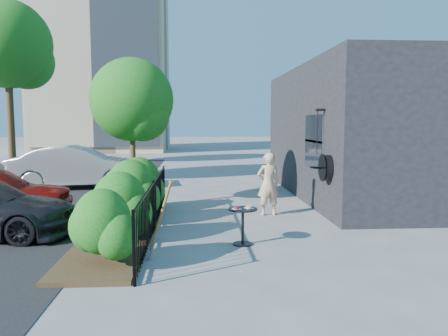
{
  "coord_description": "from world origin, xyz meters",
  "views": [
    {
      "loc": [
        -0.64,
        -9.01,
        2.3
      ],
      "look_at": [
        0.06,
        1.47,
        1.2
      ],
      "focal_mm": 35.0,
      "sensor_mm": 36.0,
      "label": 1
    }
  ],
  "objects": [
    {
      "name": "planting_bed",
      "position": [
        -2.2,
        0.0,
        0.04
      ],
      "size": [
        1.3,
        6.0,
        0.08
      ],
      "primitive_type": "cube",
      "color": "#382616",
      "rests_on": "ground"
    },
    {
      "name": "car_silver",
      "position": [
        -4.75,
        6.52,
        0.74
      ],
      "size": [
        4.67,
        2.09,
        1.49
      ],
      "primitive_type": "imported",
      "rotation": [
        0.0,
        0.0,
        1.69
      ],
      "color": "#A8A9AD",
      "rests_on": "ground"
    },
    {
      "name": "shop_building",
      "position": [
        5.5,
        4.5,
        2.0
      ],
      "size": [
        6.22,
        9.0,
        4.0
      ],
      "color": "black",
      "rests_on": "ground"
    },
    {
      "name": "shrubs",
      "position": [
        -2.1,
        0.1,
        0.7
      ],
      "size": [
        1.1,
        5.6,
        1.24
      ],
      "color": "#165112",
      "rests_on": "ground"
    },
    {
      "name": "ground",
      "position": [
        0.0,
        0.0,
        0.0
      ],
      "size": [
        120.0,
        120.0,
        0.0
      ],
      "primitive_type": "plane",
      "color": "gray",
      "rests_on": "ground"
    },
    {
      "name": "street_tree_far",
      "position": [
        -9.94,
        13.96,
        5.92
      ],
      "size": [
        4.4,
        4.4,
        8.28
      ],
      "color": "#3F2B19",
      "rests_on": "ground"
    },
    {
      "name": "woman",
      "position": [
        1.17,
        1.6,
        0.78
      ],
      "size": [
        0.62,
        0.46,
        1.56
      ],
      "primitive_type": "imported",
      "rotation": [
        0.0,
        0.0,
        3.3
      ],
      "color": "tan",
      "rests_on": "ground"
    },
    {
      "name": "patio_tree",
      "position": [
        -2.24,
        2.76,
        2.76
      ],
      "size": [
        2.2,
        2.2,
        3.94
      ],
      "color": "#3F2B19",
      "rests_on": "ground"
    },
    {
      "name": "fence",
      "position": [
        -1.5,
        0.0,
        0.56
      ],
      "size": [
        0.05,
        6.05,
        1.1
      ],
      "color": "black",
      "rests_on": "ground"
    },
    {
      "name": "cafe_table",
      "position": [
        0.25,
        -1.0,
        0.48
      ],
      "size": [
        0.55,
        0.55,
        0.74
      ],
      "rotation": [
        0.0,
        0.0,
        0.41
      ],
      "color": "black",
      "rests_on": "ground"
    },
    {
      "name": "shovel",
      "position": [
        -1.25,
        -1.77,
        0.6
      ],
      "size": [
        0.47,
        0.18,
        1.37
      ],
      "color": "brown",
      "rests_on": "ground"
    }
  ]
}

